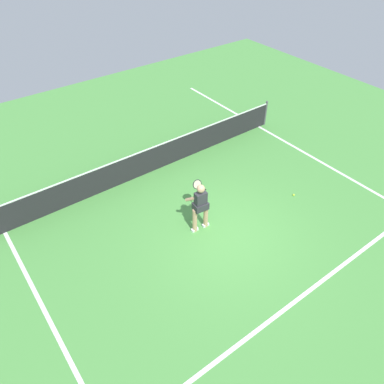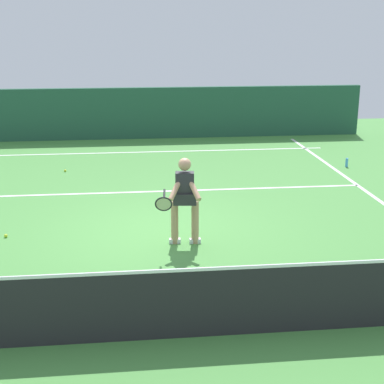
% 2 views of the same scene
% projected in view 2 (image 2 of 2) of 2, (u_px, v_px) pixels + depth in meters
% --- Properties ---
extents(ground_plane, '(24.29, 24.29, 0.00)m').
position_uv_depth(ground_plane, '(158.00, 231.00, 10.62)').
color(ground_plane, '#4C9342').
extents(court_back_wall, '(14.91, 0.24, 1.70)m').
position_uv_depth(court_back_wall, '(144.00, 113.00, 18.99)').
color(court_back_wall, '#23513D').
rests_on(court_back_wall, ground).
extents(baseline_marking, '(10.91, 0.10, 0.01)m').
position_uv_depth(baseline_marking, '(146.00, 152.00, 17.14)').
color(baseline_marking, white).
rests_on(baseline_marking, ground).
extents(service_line_marking, '(9.91, 0.10, 0.01)m').
position_uv_depth(service_line_marking, '(152.00, 192.00, 13.11)').
color(service_line_marking, white).
rests_on(service_line_marking, ground).
extents(court_net, '(10.59, 0.08, 1.01)m').
position_uv_depth(court_net, '(173.00, 304.00, 6.88)').
color(court_net, '#4C4C51').
rests_on(court_net, ground).
extents(tennis_player, '(0.84, 0.92, 1.55)m').
position_uv_depth(tennis_player, '(184.00, 198.00, 9.78)').
color(tennis_player, tan).
rests_on(tennis_player, ground).
extents(tennis_ball_near, '(0.07, 0.07, 0.07)m').
position_uv_depth(tennis_ball_near, '(6.00, 236.00, 10.30)').
color(tennis_ball_near, '#D1E533').
rests_on(tennis_ball_near, ground).
extents(tennis_ball_mid, '(0.07, 0.07, 0.07)m').
position_uv_depth(tennis_ball_mid, '(65.00, 171.00, 14.85)').
color(tennis_ball_mid, '#D1E533').
rests_on(tennis_ball_mid, ground).
extents(water_bottle, '(0.07, 0.07, 0.24)m').
position_uv_depth(water_bottle, '(347.00, 163.00, 15.35)').
color(water_bottle, '#4C9EE5').
rests_on(water_bottle, ground).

